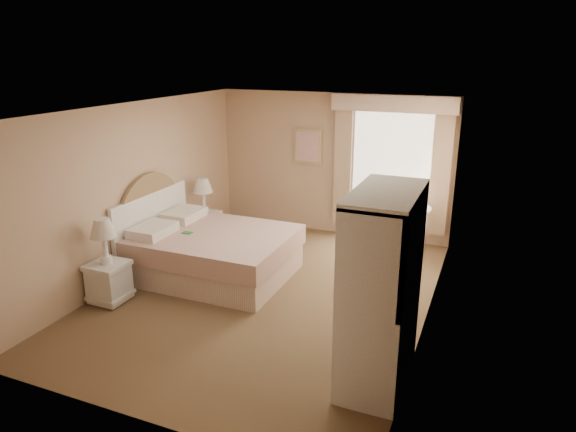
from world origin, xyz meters
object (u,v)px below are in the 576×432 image
at_px(bed, 206,250).
at_px(nightstand_near, 108,271).
at_px(nightstand_far, 204,219).
at_px(cafe_chair, 377,241).
at_px(round_table, 408,221).
at_px(armoire, 381,305).

distance_m(bed, nightstand_near, 1.45).
height_order(nightstand_far, cafe_chair, nightstand_far).
height_order(round_table, cafe_chair, cafe_chair).
bearing_deg(nightstand_near, cafe_chair, 36.84).
relative_size(nightstand_near, armoire, 0.58).
distance_m(bed, nightstand_far, 1.36).
bearing_deg(armoire, nightstand_far, 143.60).
relative_size(bed, armoire, 1.14).
distance_m(nightstand_near, cafe_chair, 3.79).
xyz_separation_m(bed, round_table, (2.57, 2.10, 0.13)).
distance_m(nightstand_far, cafe_chair, 3.04).
relative_size(nightstand_near, round_table, 1.51).
height_order(nightstand_far, round_table, nightstand_far).
relative_size(nightstand_far, round_table, 1.48).
xyz_separation_m(nightstand_near, round_table, (3.30, 3.35, 0.07)).
bearing_deg(nightstand_near, round_table, 45.46).
xyz_separation_m(cafe_chair, armoire, (0.62, -2.56, 0.33)).
height_order(nightstand_near, round_table, nightstand_near).
xyz_separation_m(round_table, cafe_chair, (-0.27, -1.08, -0.01)).
relative_size(bed, nightstand_near, 1.98).
distance_m(nightstand_near, round_table, 4.70).
distance_m(nightstand_far, round_table, 3.43).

